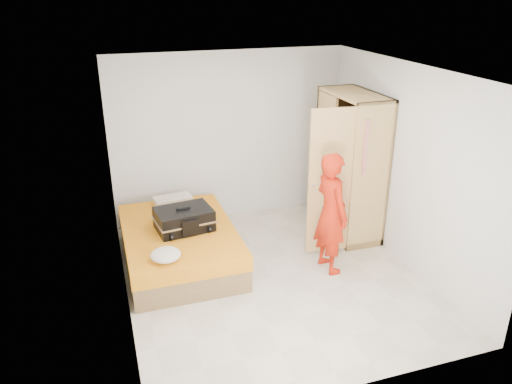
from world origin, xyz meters
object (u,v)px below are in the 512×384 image
object	(u,v)px
person	(331,213)
round_cushion	(166,255)
bed	(180,245)
wardrobe	(348,170)
suitcase	(184,219)

from	to	relation	value
person	round_cushion	size ratio (longest dim) A/B	4.52
bed	wardrobe	distance (m)	2.61
wardrobe	suitcase	xyz separation A→B (m)	(-2.43, -0.14, -0.36)
round_cushion	bed	bearing A→B (deg)	69.88
bed	suitcase	bearing A→B (deg)	-25.75
bed	wardrobe	bearing A→B (deg)	2.37
bed	round_cushion	world-z (taller)	round_cushion
bed	person	distance (m)	2.05
wardrobe	round_cushion	world-z (taller)	wardrobe
wardrobe	suitcase	size ratio (longest dim) A/B	2.67
wardrobe	person	world-z (taller)	wardrobe
wardrobe	suitcase	bearing A→B (deg)	-176.71
bed	round_cushion	bearing A→B (deg)	-110.12
wardrobe	person	size ratio (longest dim) A/B	1.32
round_cushion	person	bearing A→B (deg)	0.07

